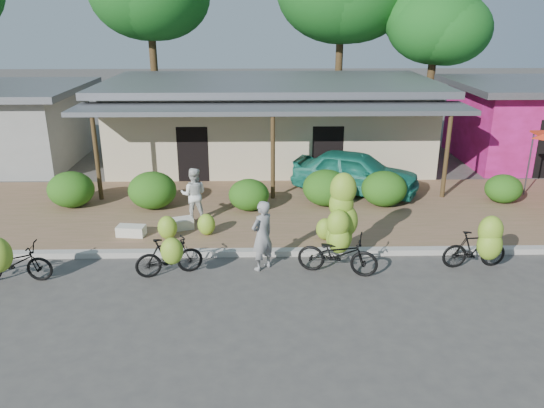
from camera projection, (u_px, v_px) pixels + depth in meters
The scene contains 24 objects.
ground at pixel (279, 294), 11.71m from camera, with size 100.00×100.00×0.00m, color #43403E.
sidewalk at pixel (274, 211), 16.39m from camera, with size 60.00×6.00×0.12m, color #90644D.
curb at pixel (276, 252), 13.57m from camera, with size 60.00×0.25×0.15m, color #A8A399.
shop_main at pixel (270, 121), 21.40m from camera, with size 13.00×8.50×3.35m.
shop_pink at pixel (526, 121), 21.69m from camera, with size 6.00×6.00×3.25m.
tree_near_right at pixel (431, 22), 23.74m from camera, with size 4.55×4.38×7.15m.
hedge_0 at pixel (71, 189), 16.46m from camera, with size 1.43×1.29×1.12m, color #1E5B14.
hedge_1 at pixel (152, 190), 16.33m from camera, with size 1.48×1.33×1.15m, color #1E5B14.
hedge_2 at pixel (249, 195), 16.20m from camera, with size 1.25×1.12×0.97m, color #1E5B14.
hedge_3 at pixel (326, 188), 16.59m from camera, with size 1.46×1.32×1.14m, color #1E5B14.
hedge_4 at pixel (384, 189), 16.55m from camera, with size 1.42×1.28×1.11m, color #1E5B14.
hedge_5 at pixel (504, 189), 16.87m from camera, with size 1.17×1.05×0.91m, color #1E5B14.
bike_far_left at pixel (10, 261), 11.96m from camera, with size 1.75×1.24×1.37m.
bike_left at pixel (170, 256), 12.29m from camera, with size 1.64×1.28×1.22m.
bike_center at pixel (340, 235), 12.58m from camera, with size 2.01×1.39×2.34m.
bike_right at pixel (480, 245), 12.51m from camera, with size 1.61×1.17×1.57m.
loose_banana_a at pixel (167, 227), 14.16m from camera, with size 0.52×0.44×0.65m, color #92C631.
loose_banana_b at pixel (206, 224), 14.43m from camera, with size 0.48×0.41×0.61m, color #92C631.
loose_banana_c at pixel (325, 229), 14.13m from camera, with size 0.48×0.41×0.60m, color #92C631.
sack_near at pixel (178, 224), 14.85m from camera, with size 0.85×0.40×0.30m, color silver.
sack_far at pixel (131, 231), 14.43m from camera, with size 0.75×0.38×0.28m, color silver.
vendor at pixel (262, 236), 12.58m from camera, with size 0.63×0.42×1.74m, color gray.
bystander at pixel (194, 194), 15.31m from camera, with size 0.77×0.60×1.58m, color silver.
teal_van at pixel (355, 172), 17.70m from camera, with size 1.69×4.19×1.43m, color #1B7C67.
Camera 1 is at (-0.38, -10.33, 5.86)m, focal length 35.00 mm.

